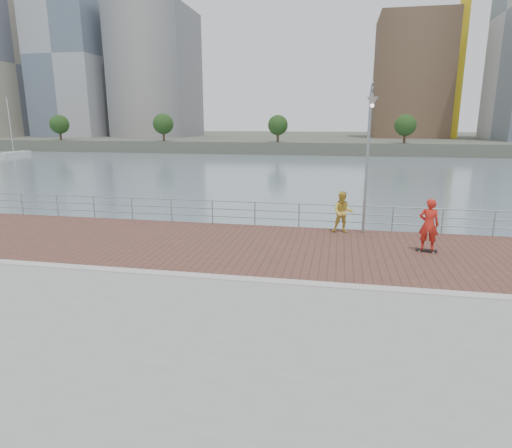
% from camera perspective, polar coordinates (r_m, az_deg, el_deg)
% --- Properties ---
extents(water, '(400.00, 400.00, 0.00)m').
position_cam_1_polar(water, '(14.09, -1.61, -15.10)').
color(water, slate).
rests_on(water, ground).
extents(seawall, '(40.00, 24.00, 2.00)m').
position_cam_1_polar(seawall, '(9.51, -8.84, -23.89)').
color(seawall, gray).
rests_on(seawall, ground).
extents(brick_lane, '(40.00, 6.80, 0.02)m').
position_cam_1_polar(brick_lane, '(16.58, 1.06, -3.06)').
color(brick_lane, brown).
rests_on(brick_lane, seawall).
extents(curb, '(40.00, 0.40, 0.06)m').
position_cam_1_polar(curb, '(13.23, -1.67, -7.36)').
color(curb, '#B7B5AD').
rests_on(curb, seawall).
extents(far_shore, '(320.00, 95.00, 2.50)m').
position_cam_1_polar(far_shore, '(134.69, 10.01, 11.04)').
color(far_shore, '#4C5142').
rests_on(far_shore, ground).
extents(guardrail, '(39.06, 0.06, 1.13)m').
position_cam_1_polar(guardrail, '(19.67, 2.78, 1.63)').
color(guardrail, '#8C9EA8').
rests_on(guardrail, brick_lane).
extents(street_lamp, '(0.43, 1.27, 5.97)m').
position_cam_1_polar(street_lamp, '(18.16, 14.89, 11.50)').
color(street_lamp, gray).
rests_on(street_lamp, brick_lane).
extents(skateboard, '(0.78, 0.28, 0.09)m').
position_cam_1_polar(skateboard, '(17.12, 21.76, -3.25)').
color(skateboard, black).
rests_on(skateboard, brick_lane).
extents(skateboarder, '(0.75, 0.54, 1.93)m').
position_cam_1_polar(skateboarder, '(16.88, 22.05, -0.05)').
color(skateboarder, red).
rests_on(skateboarder, skateboard).
extents(bystander, '(0.88, 0.69, 1.80)m').
position_cam_1_polar(bystander, '(18.83, 11.49, 1.55)').
color(bystander, gold).
rests_on(bystander, brick_lane).
extents(skyline, '(233.00, 41.00, 69.22)m').
position_cam_1_polar(skyline, '(121.04, 24.97, 22.00)').
color(skyline, '#ADA38E').
rests_on(skyline, far_shore).
extents(shoreline_trees, '(109.54, 4.89, 6.52)m').
position_cam_1_polar(shoreline_trees, '(89.32, 6.72, 13.10)').
color(shoreline_trees, '#473323').
rests_on(shoreline_trees, far_shore).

